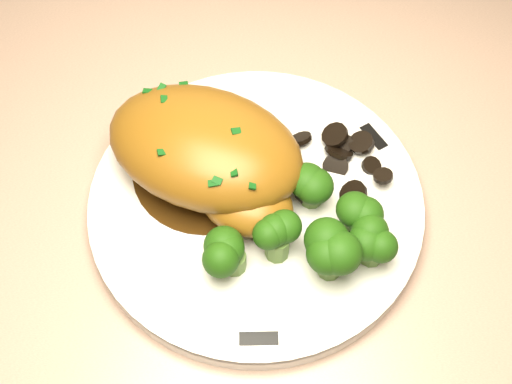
% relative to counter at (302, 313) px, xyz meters
% --- Properties ---
extents(counter, '(2.14, 0.71, 1.04)m').
position_rel_counter_xyz_m(counter, '(0.00, 0.00, 0.00)').
color(counter, brown).
rests_on(counter, ground).
extents(plate, '(0.35, 0.35, 0.02)m').
position_rel_counter_xyz_m(plate, '(-0.06, -0.09, 0.47)').
color(plate, silver).
rests_on(plate, counter).
extents(rim_accent_0, '(0.03, 0.03, 0.00)m').
position_rel_counter_xyz_m(rim_accent_0, '(0.04, 0.00, 0.48)').
color(rim_accent_0, black).
rests_on(rim_accent_0, plate).
extents(rim_accent_1, '(0.02, 0.03, 0.00)m').
position_rel_counter_xyz_m(rim_accent_1, '(-0.18, -0.05, 0.48)').
color(rim_accent_1, black).
rests_on(rim_accent_1, plate).
extents(rim_accent_2, '(0.03, 0.02, 0.00)m').
position_rel_counter_xyz_m(rim_accent_2, '(-0.03, -0.22, 0.48)').
color(rim_accent_2, black).
rests_on(rim_accent_2, plate).
extents(gravy_pool, '(0.14, 0.14, 0.00)m').
position_rel_counter_xyz_m(gravy_pool, '(-0.11, -0.07, 0.48)').
color(gravy_pool, '#321D09').
rests_on(gravy_pool, plate).
extents(chicken_breast, '(0.20, 0.16, 0.07)m').
position_rel_counter_xyz_m(chicken_breast, '(-0.10, -0.07, 0.51)').
color(chicken_breast, '#8D5A18').
rests_on(chicken_breast, plate).
extents(mushroom_pile, '(0.11, 0.08, 0.03)m').
position_rel_counter_xyz_m(mushroom_pile, '(-0.01, -0.05, 0.49)').
color(mushroom_pile, black).
rests_on(mushroom_pile, plate).
extents(broccoli_florets, '(0.14, 0.11, 0.05)m').
position_rel_counter_xyz_m(broccoli_florets, '(-0.01, -0.12, 0.51)').
color(broccoli_florets, '#537632').
rests_on(broccoli_florets, plate).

